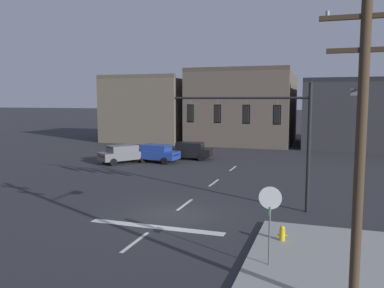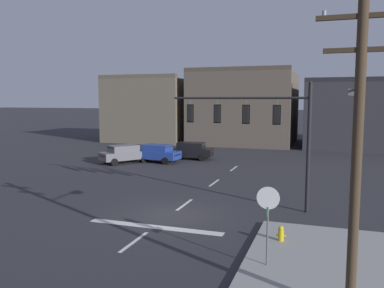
{
  "view_description": "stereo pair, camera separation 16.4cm",
  "coord_description": "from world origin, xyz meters",
  "px_view_note": "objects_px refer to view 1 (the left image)",
  "views": [
    {
      "loc": [
        7.03,
        -17.97,
        5.7
      ],
      "look_at": [
        -0.29,
        4.11,
        3.08
      ],
      "focal_mm": 37.4,
      "sensor_mm": 36.0,
      "label": 1
    },
    {
      "loc": [
        7.18,
        -17.92,
        5.7
      ],
      "look_at": [
        -0.29,
        4.11,
        3.08
      ],
      "focal_mm": 37.4,
      "sensor_mm": 36.0,
      "label": 2
    }
  ],
  "objects_px": {
    "car_lot_middle": "(124,154)",
    "car_lot_farside": "(189,150)",
    "utility_pole": "(360,143)",
    "car_lot_nearside": "(155,153)",
    "fire_hydrant": "(282,236)",
    "stop_sign": "(270,207)",
    "signal_mast_near_side": "(257,123)"
  },
  "relations": [
    {
      "from": "car_lot_middle",
      "to": "utility_pole",
      "type": "xyz_separation_m",
      "value": [
        17.8,
        -20.69,
        3.73
      ]
    },
    {
      "from": "car_lot_middle",
      "to": "car_lot_farside",
      "type": "height_order",
      "value": "same"
    },
    {
      "from": "stop_sign",
      "to": "car_lot_nearside",
      "type": "height_order",
      "value": "stop_sign"
    },
    {
      "from": "stop_sign",
      "to": "car_lot_middle",
      "type": "relative_size",
      "value": 0.61
    },
    {
      "from": "signal_mast_near_side",
      "to": "car_lot_farside",
      "type": "xyz_separation_m",
      "value": [
        -8.8,
        14.68,
        -3.62
      ]
    },
    {
      "from": "signal_mast_near_side",
      "to": "fire_hydrant",
      "type": "bearing_deg",
      "value": -70.38
    },
    {
      "from": "car_lot_middle",
      "to": "car_lot_farside",
      "type": "xyz_separation_m",
      "value": [
        4.8,
        4.0,
        0.0
      ]
    },
    {
      "from": "car_lot_farside",
      "to": "utility_pole",
      "type": "height_order",
      "value": "utility_pole"
    },
    {
      "from": "car_lot_nearside",
      "to": "car_lot_farside",
      "type": "height_order",
      "value": "same"
    },
    {
      "from": "car_lot_middle",
      "to": "car_lot_farside",
      "type": "bearing_deg",
      "value": 39.8
    },
    {
      "from": "car_lot_nearside",
      "to": "car_lot_middle",
      "type": "relative_size",
      "value": 0.99
    },
    {
      "from": "utility_pole",
      "to": "signal_mast_near_side",
      "type": "bearing_deg",
      "value": 112.79
    },
    {
      "from": "stop_sign",
      "to": "car_lot_nearside",
      "type": "distance_m",
      "value": 23.68
    },
    {
      "from": "signal_mast_near_side",
      "to": "car_lot_nearside",
      "type": "height_order",
      "value": "signal_mast_near_side"
    },
    {
      "from": "fire_hydrant",
      "to": "stop_sign",
      "type": "bearing_deg",
      "value": -94.32
    },
    {
      "from": "car_lot_middle",
      "to": "fire_hydrant",
      "type": "xyz_separation_m",
      "value": [
        15.5,
        -16.02,
        -0.53
      ]
    },
    {
      "from": "signal_mast_near_side",
      "to": "car_lot_farside",
      "type": "bearing_deg",
      "value": 120.92
    },
    {
      "from": "car_lot_middle",
      "to": "car_lot_nearside",
      "type": "bearing_deg",
      "value": 28.12
    },
    {
      "from": "signal_mast_near_side",
      "to": "car_lot_nearside",
      "type": "bearing_deg",
      "value": 132.85
    },
    {
      "from": "signal_mast_near_side",
      "to": "car_lot_middle",
      "type": "relative_size",
      "value": 1.64
    },
    {
      "from": "utility_pole",
      "to": "fire_hydrant",
      "type": "xyz_separation_m",
      "value": [
        -2.3,
        4.67,
        -4.26
      ]
    },
    {
      "from": "car_lot_farside",
      "to": "fire_hydrant",
      "type": "xyz_separation_m",
      "value": [
        10.7,
        -20.02,
        -0.53
      ]
    },
    {
      "from": "car_lot_nearside",
      "to": "fire_hydrant",
      "type": "height_order",
      "value": "car_lot_nearside"
    },
    {
      "from": "stop_sign",
      "to": "fire_hydrant",
      "type": "xyz_separation_m",
      "value": [
        0.19,
        2.51,
        -1.82
      ]
    },
    {
      "from": "car_lot_nearside",
      "to": "car_lot_middle",
      "type": "bearing_deg",
      "value": -151.88
    },
    {
      "from": "fire_hydrant",
      "to": "signal_mast_near_side",
      "type": "bearing_deg",
      "value": 109.62
    },
    {
      "from": "stop_sign",
      "to": "fire_hydrant",
      "type": "distance_m",
      "value": 3.1
    },
    {
      "from": "stop_sign",
      "to": "car_lot_middle",
      "type": "bearing_deg",
      "value": 129.56
    },
    {
      "from": "signal_mast_near_side",
      "to": "car_lot_farside",
      "type": "height_order",
      "value": "signal_mast_near_side"
    },
    {
      "from": "car_lot_farside",
      "to": "fire_hydrant",
      "type": "bearing_deg",
      "value": -61.89
    },
    {
      "from": "stop_sign",
      "to": "fire_hydrant",
      "type": "bearing_deg",
      "value": 85.68
    },
    {
      "from": "car_lot_middle",
      "to": "fire_hydrant",
      "type": "relative_size",
      "value": 6.16
    }
  ]
}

